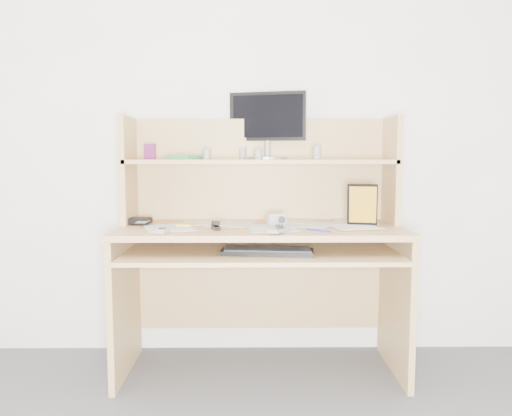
{
  "coord_description": "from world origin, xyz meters",
  "views": [
    {
      "loc": [
        -0.05,
        -0.98,
        1.09
      ],
      "look_at": [
        -0.02,
        1.43,
        0.85
      ],
      "focal_mm": 35.0,
      "sensor_mm": 36.0,
      "label": 1
    }
  ],
  "objects_px": {
    "desk": "(260,235)",
    "monitor": "(267,124)",
    "tv_remote": "(280,229)",
    "game_case": "(362,205)",
    "keyboard": "(267,251)"
  },
  "relations": [
    {
      "from": "desk",
      "to": "monitor",
      "type": "relative_size",
      "value": 3.41
    },
    {
      "from": "monitor",
      "to": "game_case",
      "type": "bearing_deg",
      "value": -15.16
    },
    {
      "from": "keyboard",
      "to": "tv_remote",
      "type": "height_order",
      "value": "tv_remote"
    },
    {
      "from": "desk",
      "to": "tv_remote",
      "type": "height_order",
      "value": "desk"
    },
    {
      "from": "game_case",
      "to": "keyboard",
      "type": "bearing_deg",
      "value": -143.92
    },
    {
      "from": "tv_remote",
      "to": "keyboard",
      "type": "bearing_deg",
      "value": -156.06
    },
    {
      "from": "desk",
      "to": "monitor",
      "type": "distance_m",
      "value": 0.61
    },
    {
      "from": "keyboard",
      "to": "monitor",
      "type": "height_order",
      "value": "monitor"
    },
    {
      "from": "desk",
      "to": "monitor",
      "type": "xyz_separation_m",
      "value": [
        0.04,
        0.18,
        0.58
      ]
    },
    {
      "from": "keyboard",
      "to": "tv_remote",
      "type": "xyz_separation_m",
      "value": [
        0.06,
        -0.0,
        0.1
      ]
    },
    {
      "from": "desk",
      "to": "game_case",
      "type": "relative_size",
      "value": 6.77
    },
    {
      "from": "keyboard",
      "to": "monitor",
      "type": "bearing_deg",
      "value": 95.17
    },
    {
      "from": "monitor",
      "to": "desk",
      "type": "bearing_deg",
      "value": -88.04
    },
    {
      "from": "tv_remote",
      "to": "desk",
      "type": "bearing_deg",
      "value": 131.81
    },
    {
      "from": "desk",
      "to": "keyboard",
      "type": "xyz_separation_m",
      "value": [
        0.03,
        -0.28,
        -0.03
      ]
    }
  ]
}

